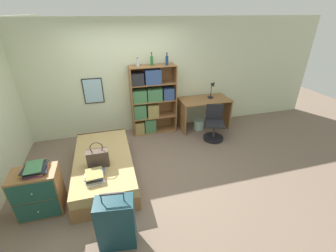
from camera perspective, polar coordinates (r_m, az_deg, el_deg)
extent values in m
plane|color=#756051|center=(4.39, -6.32, -10.77)|extent=(14.00, 14.00, 0.00)
cube|color=beige|center=(5.32, -10.25, 11.66)|extent=(10.00, 0.06, 2.60)
cube|color=black|center=(5.33, -18.45, 8.44)|extent=(0.43, 0.02, 0.57)
cube|color=#99C1D6|center=(5.31, -18.45, 8.40)|extent=(0.39, 0.01, 0.53)
cube|color=olive|center=(4.29, -15.76, -10.69)|extent=(1.00, 1.94, 0.25)
cube|color=tan|center=(4.18, -16.12, -8.45)|extent=(0.97, 1.91, 0.16)
cube|color=olive|center=(5.05, -16.17, -3.45)|extent=(1.00, 0.04, 0.41)
cube|color=#47382D|center=(3.87, -17.35, -7.79)|extent=(0.34, 0.17, 0.28)
torus|color=#47382D|center=(3.76, -17.77, -5.28)|extent=(0.20, 0.02, 0.20)
cube|color=silver|center=(3.68, -18.15, -12.53)|extent=(0.31, 0.37, 0.02)
cube|color=beige|center=(3.68, -18.25, -12.15)|extent=(0.28, 0.34, 0.02)
cube|color=#7A336B|center=(3.66, -17.88, -11.89)|extent=(0.20, 0.28, 0.02)
cube|color=#232328|center=(3.65, -18.19, -11.77)|extent=(0.24, 0.35, 0.01)
cube|color=#334C84|center=(3.65, -18.05, -11.58)|extent=(0.29, 0.31, 0.01)
cube|color=#99894C|center=(3.63, -18.25, -11.43)|extent=(0.28, 0.31, 0.02)
cube|color=#143842|center=(3.09, -12.99, -22.84)|extent=(0.49, 0.33, 0.71)
cylinder|color=#2D2D33|center=(2.81, -16.61, -17.34)|extent=(0.01, 0.01, 0.12)
cylinder|color=#2D2D33|center=(2.77, -11.20, -17.21)|extent=(0.01, 0.01, 0.12)
cube|color=#2D2D33|center=(2.74, -14.06, -16.40)|extent=(0.28, 0.06, 0.02)
cube|color=olive|center=(3.87, -30.00, -14.30)|extent=(0.61, 0.41, 0.70)
cube|color=#1E4C42|center=(3.83, -30.05, -18.22)|extent=(0.57, 0.01, 0.31)
sphere|color=#B2A893|center=(3.82, -30.09, -18.35)|extent=(0.02, 0.02, 0.02)
cube|color=#1E4C42|center=(3.62, -31.29, -14.44)|extent=(0.57, 0.01, 0.31)
sphere|color=#B2A893|center=(3.61, -31.33, -14.56)|extent=(0.02, 0.02, 0.02)
cube|color=#7A336B|center=(3.68, -30.50, -9.69)|extent=(0.28, 0.35, 0.02)
cube|color=gold|center=(3.67, -30.81, -9.50)|extent=(0.33, 0.32, 0.02)
cube|color=#232328|center=(3.66, -30.61, -9.32)|extent=(0.34, 0.37, 0.01)
cube|color=#334C84|center=(3.67, -30.60, -8.98)|extent=(0.30, 0.34, 0.01)
cube|color=#232328|center=(3.65, -30.83, -8.96)|extent=(0.32, 0.34, 0.02)
cube|color=#427A4C|center=(3.64, -30.97, -8.84)|extent=(0.24, 0.34, 0.01)
cube|color=olive|center=(5.26, -9.16, 5.94)|extent=(0.02, 0.35, 1.62)
cube|color=olive|center=(5.45, 1.59, 7.06)|extent=(0.02, 0.35, 1.62)
cube|color=olive|center=(5.49, -4.08, 7.15)|extent=(1.04, 0.01, 1.62)
cube|color=olive|center=(5.67, -3.45, -1.06)|extent=(1.00, 0.35, 0.02)
cube|color=olive|center=(5.49, -3.57, 2.58)|extent=(1.00, 0.35, 0.02)
cube|color=olive|center=(5.33, -3.69, 6.54)|extent=(1.00, 0.35, 0.02)
cube|color=olive|center=(5.21, -3.83, 10.72)|extent=(1.00, 0.35, 0.02)
cube|color=olive|center=(5.11, -3.97, 14.98)|extent=(1.00, 0.35, 0.02)
cube|color=#99894C|center=(5.52, -7.32, -0.22)|extent=(0.22, 0.26, 0.29)
cube|color=#427A4C|center=(5.55, -4.64, 0.35)|extent=(0.26, 0.26, 0.34)
cube|color=#427A4C|center=(5.35, -7.23, 3.82)|extent=(0.29, 0.26, 0.34)
cube|color=#99894C|center=(5.40, -3.94, 4.07)|extent=(0.26, 0.26, 0.31)
cube|color=#427A4C|center=(5.21, -7.32, 7.61)|extent=(0.31, 0.26, 0.28)
cube|color=#427A4C|center=(5.27, -3.55, 8.03)|extent=(0.34, 0.26, 0.28)
cube|color=#334C84|center=(5.35, -0.04, 8.32)|extent=(0.25, 0.26, 0.28)
cube|color=#232328|center=(5.09, -7.85, 11.80)|extent=(0.27, 0.26, 0.26)
cube|color=#334C84|center=(5.14, -3.96, 12.48)|extent=(0.35, 0.26, 0.32)
cylinder|color=#B7BCC1|center=(5.05, -7.67, 15.51)|extent=(0.08, 0.08, 0.13)
cylinder|color=#B7BCC1|center=(5.03, -7.73, 16.45)|extent=(0.03, 0.03, 0.04)
cylinder|color=#232328|center=(5.03, -7.75, 16.75)|extent=(0.03, 0.03, 0.01)
cylinder|color=#1E6B2D|center=(5.11, -4.15, 16.20)|extent=(0.06, 0.06, 0.19)
cylinder|color=#1E6B2D|center=(5.09, -4.20, 17.60)|extent=(0.02, 0.02, 0.06)
cylinder|color=#232328|center=(5.08, -4.21, 18.05)|extent=(0.03, 0.03, 0.02)
cylinder|color=navy|center=(5.12, -0.27, 16.25)|extent=(0.07, 0.07, 0.19)
cylinder|color=navy|center=(5.10, -0.27, 17.61)|extent=(0.03, 0.03, 0.06)
cylinder|color=#232328|center=(5.09, -0.28, 18.05)|extent=(0.03, 0.03, 0.02)
cube|color=olive|center=(5.60, 9.32, 6.64)|extent=(1.22, 0.65, 0.02)
cube|color=olive|center=(5.53, 3.46, 2.41)|extent=(0.03, 0.61, 0.74)
cube|color=olive|center=(6.00, 14.18, 3.62)|extent=(0.03, 0.61, 0.74)
cylinder|color=black|center=(5.71, 10.73, 7.16)|extent=(0.15, 0.15, 0.02)
cylinder|color=black|center=(5.65, 10.87, 8.71)|extent=(0.02, 0.02, 0.31)
cone|color=black|center=(5.62, 11.45, 10.46)|extent=(0.16, 0.13, 0.16)
cylinder|color=black|center=(5.38, 11.37, -2.99)|extent=(0.46, 0.46, 0.06)
cylinder|color=#333338|center=(5.30, 11.53, -1.42)|extent=(0.05, 0.05, 0.40)
cube|color=black|center=(5.20, 11.74, 0.64)|extent=(0.54, 0.54, 0.03)
cube|color=black|center=(5.30, 11.74, 3.52)|extent=(0.37, 0.17, 0.37)
cylinder|color=#99C1B2|center=(5.74, 7.79, 0.39)|extent=(0.26, 0.26, 0.25)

